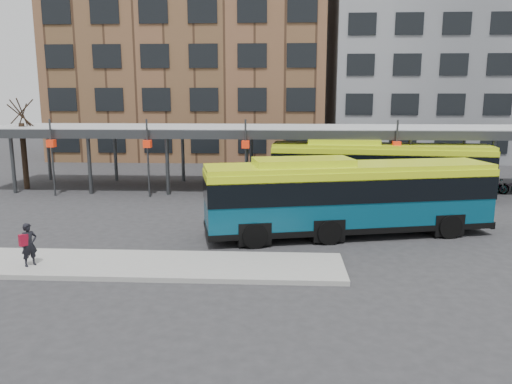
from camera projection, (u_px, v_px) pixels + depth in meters
The scene contains 10 objects.
ground at pixel (300, 246), 21.04m from camera, with size 120.00×120.00×0.00m, color #28282B.
boarding_island at pixel (153, 265), 18.37m from camera, with size 14.00×3.00×0.18m, color gray.
canopy at pixel (293, 131), 32.90m from camera, with size 40.00×6.53×4.80m.
tree at pixel (24, 153), 33.25m from camera, with size 1.64×1.64×5.60m.
building_brick at pixel (193, 47), 50.78m from camera, with size 26.00×14.00×22.00m, color brown.
building_grey at pixel (451, 56), 49.65m from camera, with size 24.00×14.00×20.00m, color slate.
bus_front at pixel (347, 195), 22.32m from camera, with size 13.12×5.45×3.54m.
bus_rear at pixel (378, 167), 30.63m from camera, with size 13.24×4.08×3.59m.
pedestrian at pixel (29, 244), 17.91m from camera, with size 0.66×0.68×1.58m.
bike_rack at pixel (491, 186), 32.06m from camera, with size 5.30×1.42×1.03m.
Camera 1 is at (-0.81, -20.28, 6.28)m, focal length 35.00 mm.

